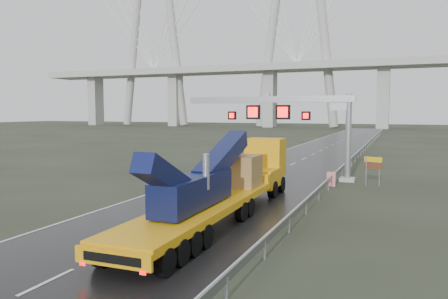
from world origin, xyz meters
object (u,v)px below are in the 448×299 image
at_px(sign_gantry, 291,113).
at_px(exit_sign_pair, 373,165).
at_px(striped_barrier, 331,179).
at_px(heavy_haul_truck, 232,180).

bearing_deg(sign_gantry, exit_sign_pair, -14.66).
relative_size(exit_sign_pair, striped_barrier, 2.09).
xyz_separation_m(sign_gantry, striped_barrier, (3.90, -2.96, -5.06)).
distance_m(sign_gantry, heavy_haul_truck, 14.30).
relative_size(heavy_haul_truck, striped_barrier, 17.81).
xyz_separation_m(heavy_haul_truck, striped_barrier, (4.03, 10.82, -1.24)).
relative_size(sign_gantry, heavy_haul_truck, 0.75).
xyz_separation_m(exit_sign_pair, striped_barrier, (-2.98, -1.16, -1.07)).
height_order(sign_gantry, exit_sign_pair, sign_gantry).
relative_size(sign_gantry, striped_barrier, 13.44).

